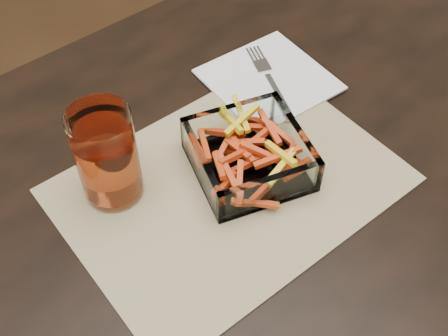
{
  "coord_description": "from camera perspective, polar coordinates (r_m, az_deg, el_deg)",
  "views": [
    {
      "loc": [
        -0.39,
        -0.34,
        1.37
      ],
      "look_at": [
        -0.08,
        0.03,
        0.78
      ],
      "focal_mm": 45.0,
      "sensor_mm": 36.0,
      "label": 1
    }
  ],
  "objects": [
    {
      "name": "dining_table",
      "position": [
        0.88,
        5.46,
        -3.79
      ],
      "size": [
        1.6,
        0.9,
        0.75
      ],
      "color": "black",
      "rests_on": "ground"
    },
    {
      "name": "placemat",
      "position": [
        0.79,
        0.59,
        -1.69
      ],
      "size": [
        0.46,
        0.34,
        0.0
      ],
      "primitive_type": "cube",
      "rotation": [
        0.0,
        0.0,
        -0.03
      ],
      "color": "tan",
      "rests_on": "dining_table"
    },
    {
      "name": "glass_bowl",
      "position": [
        0.79,
        2.55,
        1.15
      ],
      "size": [
        0.19,
        0.19,
        0.06
      ],
      "rotation": [
        0.0,
        0.0,
        -0.32
      ],
      "color": "white",
      "rests_on": "placemat"
    },
    {
      "name": "tumbler",
      "position": [
        0.74,
        -11.77,
        0.96
      ],
      "size": [
        0.08,
        0.08,
        0.14
      ],
      "color": "white",
      "rests_on": "placemat"
    },
    {
      "name": "napkin",
      "position": [
        0.94,
        4.56,
        8.96
      ],
      "size": [
        0.2,
        0.2,
        0.0
      ],
      "primitive_type": "cube",
      "rotation": [
        0.0,
        0.0,
        -0.08
      ],
      "color": "white",
      "rests_on": "placemat"
    },
    {
      "name": "fork",
      "position": [
        0.93,
        4.63,
        9.04
      ],
      "size": [
        0.08,
        0.18,
        0.0
      ],
      "rotation": [
        0.0,
        0.0,
        -0.38
      ],
      "color": "silver",
      "rests_on": "napkin"
    }
  ]
}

